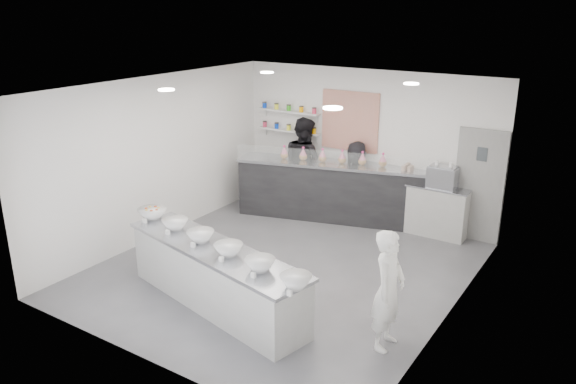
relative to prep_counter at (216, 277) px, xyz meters
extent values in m
plane|color=#515156|center=(0.17, 1.50, -0.46)|extent=(6.00, 6.00, 0.00)
plane|color=white|center=(0.17, 1.50, 2.54)|extent=(6.00, 6.00, 0.00)
plane|color=white|center=(0.17, 4.50, 1.04)|extent=(5.50, 0.00, 5.50)
plane|color=white|center=(-2.58, 1.50, 1.04)|extent=(0.00, 6.00, 6.00)
plane|color=white|center=(2.92, 1.50, 1.04)|extent=(0.00, 6.00, 6.00)
cube|color=gray|center=(2.47, 4.47, 0.59)|extent=(0.88, 0.04, 2.10)
cube|color=#A11E00|center=(-0.18, 4.47, 1.49)|extent=(1.25, 0.03, 1.20)
cube|color=silver|center=(-1.58, 4.40, 1.14)|extent=(1.45, 0.22, 0.04)
cube|color=silver|center=(-1.58, 4.40, 1.56)|extent=(1.45, 0.22, 0.04)
cylinder|color=white|center=(-1.23, 0.50, 2.52)|extent=(0.24, 0.24, 0.02)
cylinder|color=white|center=(1.57, 0.50, 2.52)|extent=(0.24, 0.24, 0.02)
cylinder|color=white|center=(-1.23, 3.10, 2.52)|extent=(0.24, 0.24, 0.02)
cylinder|color=white|center=(1.57, 3.10, 2.52)|extent=(0.24, 0.24, 0.02)
cube|color=#A7A7A3|center=(0.00, 0.00, 0.00)|extent=(3.42, 1.47, 0.91)
cube|color=black|center=(-0.29, 3.98, 0.14)|extent=(3.86, 1.71, 1.18)
cube|color=white|center=(-0.20, 3.66, 0.89)|extent=(3.63, 1.04, 0.32)
cube|color=#A7A7A3|center=(1.72, 4.28, 0.03)|extent=(1.30, 0.41, 0.96)
cube|color=#93969E|center=(1.86, 4.28, 0.71)|extent=(0.52, 0.36, 0.39)
imported|color=white|center=(2.48, 0.39, 0.34)|extent=(0.40, 0.59, 1.60)
imported|color=black|center=(-1.09, 4.23, 0.53)|extent=(1.18, 1.08, 1.97)
imported|color=black|center=(0.12, 4.23, 0.35)|extent=(0.91, 0.74, 1.61)
camera|label=1|loc=(4.83, -5.52, 3.74)|focal=35.00mm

